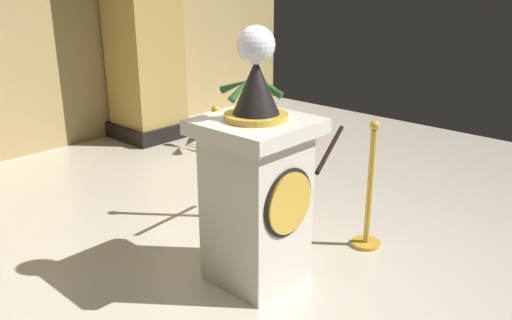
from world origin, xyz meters
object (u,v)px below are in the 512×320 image
stanchion_near (369,203)px  stanchion_far (218,179)px  potted_palm_right (252,123)px  pedestal_clock (257,185)px

stanchion_near → stanchion_far: 1.36m
potted_palm_right → stanchion_near: bearing=-117.0°
stanchion_near → potted_palm_right: (1.24, 2.44, -0.03)m
pedestal_clock → stanchion_far: bearing=61.3°
stanchion_near → stanchion_far: (-0.45, 1.29, -0.01)m
stanchion_far → potted_palm_right: (1.69, 1.15, -0.03)m
pedestal_clock → stanchion_near: pedestal_clock is taller
stanchion_far → pedestal_clock: bearing=-118.7°
stanchion_near → pedestal_clock: bearing=161.2°
pedestal_clock → stanchion_near: bearing=-18.8°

